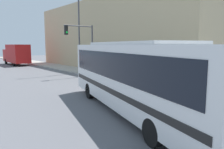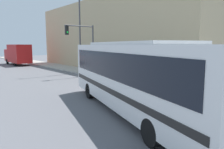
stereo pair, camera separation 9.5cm
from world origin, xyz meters
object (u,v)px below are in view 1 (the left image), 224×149
parking_meter (94,66)px  pedestrian_near_corner (156,75)px  delivery_truck (16,54)px  street_lamp (76,28)px  city_bus (136,73)px  traffic_light_pole (83,41)px  fire_hydrant (138,79)px

parking_meter → pedestrian_near_corner: bearing=-85.3°
parking_meter → delivery_truck: bearing=97.9°
delivery_truck → parking_meter: bearing=-82.1°
pedestrian_near_corner → delivery_truck: bearing=96.9°
delivery_truck → street_lamp: size_ratio=0.94×
city_bus → delivery_truck: size_ratio=1.53×
traffic_light_pole → fire_hydrant: bearing=-81.8°
delivery_truck → traffic_light_pole: traffic_light_pole is taller
street_lamp → pedestrian_near_corner: bearing=-86.0°
street_lamp → pedestrian_near_corner: size_ratio=5.35×
parking_meter → street_lamp: 5.23m
traffic_light_pole → pedestrian_near_corner: size_ratio=3.27×
delivery_truck → city_bus: bearing=-95.8°
city_bus → pedestrian_near_corner: bearing=48.2°
street_lamp → fire_hydrant: bearing=-89.2°
traffic_light_pole → pedestrian_near_corner: traffic_light_pole is taller
traffic_light_pole → delivery_truck: bearing=95.0°
street_lamp → city_bus: bearing=-110.1°
delivery_truck → fire_hydrant: (2.55, -24.90, -1.31)m
fire_hydrant → parking_meter: parking_meter is taller
delivery_truck → parking_meter: delivery_truck is taller
parking_meter → pedestrian_near_corner: pedestrian_near_corner is taller
city_bus → traffic_light_pole: size_ratio=2.35×
city_bus → fire_hydrant: 7.82m
traffic_light_pole → parking_meter: size_ratio=3.81×
delivery_truck → street_lamp: bearing=-81.0°
city_bus → parking_meter: size_ratio=8.95×
fire_hydrant → pedestrian_near_corner: (0.64, -1.36, 0.45)m
parking_meter → pedestrian_near_corner: (0.64, -7.77, -0.12)m
fire_hydrant → parking_meter: 6.43m
pedestrian_near_corner → street_lamp: bearing=94.0°
delivery_truck → fire_hydrant: bearing=-84.1°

